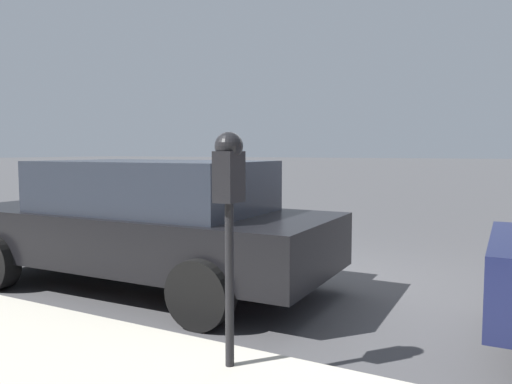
# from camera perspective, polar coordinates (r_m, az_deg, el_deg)

# --- Properties ---
(ground_plane) EXTENTS (220.00, 220.00, 0.00)m
(ground_plane) POSITION_cam_1_polar(r_m,az_deg,el_deg) (6.05, 4.70, -10.57)
(ground_plane) COLOR #424244
(parking_meter) EXTENTS (0.21, 0.19, 1.59)m
(parking_meter) POSITION_cam_1_polar(r_m,az_deg,el_deg) (3.32, -3.09, 0.43)
(parking_meter) COLOR black
(parking_meter) RESTS_ON sidewalk
(car_black) EXTENTS (2.07, 4.57, 1.48)m
(car_black) POSITION_cam_1_polar(r_m,az_deg,el_deg) (5.97, -12.56, -3.25)
(car_black) COLOR black
(car_black) RESTS_ON ground_plane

